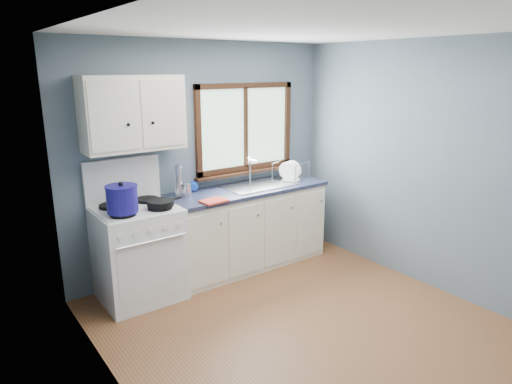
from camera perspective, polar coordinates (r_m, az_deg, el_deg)
floor at (r=4.18m, az=7.04°, el=-17.01°), size 3.20×3.60×0.02m
ceiling at (r=3.55m, az=8.43°, el=19.93°), size 3.20×3.60×0.02m
wall_back at (r=5.09m, az=-6.52°, el=4.26°), size 3.20×0.02×2.50m
wall_left at (r=2.85m, az=-16.64°, el=-5.13°), size 0.02×3.60×2.50m
wall_right at (r=4.89m, az=21.50°, el=2.85°), size 0.02×3.60×2.50m
gas_range at (r=4.62m, az=-14.47°, el=-7.08°), size 0.76×0.69×1.36m
base_cabinets at (r=5.24m, az=-1.12°, el=-4.87°), size 1.85×0.60×0.88m
countertop at (r=5.09m, az=-1.13°, el=0.31°), size 1.89×0.64×0.04m
sink at (r=5.20m, az=0.49°, el=0.18°), size 0.84×0.46×0.44m
window at (r=5.30m, az=-1.32°, el=7.26°), size 1.36×0.10×1.03m
upper_cabinets at (r=4.49m, az=-15.12°, el=9.47°), size 0.95×0.35×0.70m
skillet at (r=4.38m, az=-11.82°, el=-1.35°), size 0.41×0.31×0.05m
stockpot at (r=4.24m, az=-16.41°, el=-0.80°), size 0.31×0.31×0.28m
utensil_crock at (r=4.79m, az=-8.73°, el=0.30°), size 0.12×0.12×0.34m
thermos at (r=4.77m, az=-9.71°, el=1.39°), size 0.10×0.10×0.33m
soap_bottle at (r=4.93m, az=-7.80°, el=1.47°), size 0.13×0.13×0.26m
dish_towel at (r=4.57m, az=-5.27°, el=-1.12°), size 0.27×0.21×0.02m
dish_rack at (r=5.50m, az=4.34°, el=2.24°), size 0.51×0.46×0.22m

